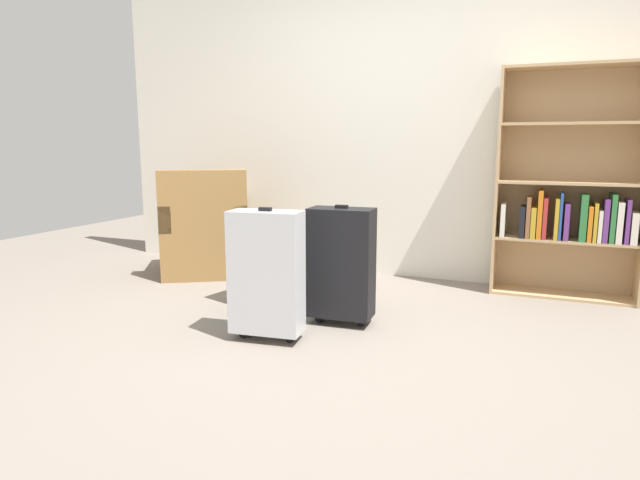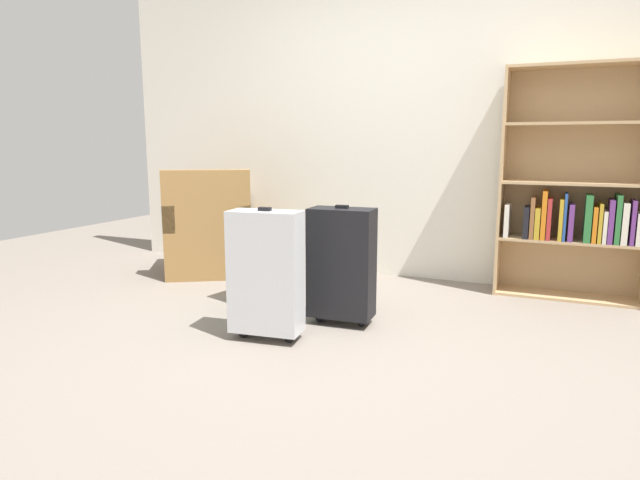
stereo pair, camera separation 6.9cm
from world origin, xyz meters
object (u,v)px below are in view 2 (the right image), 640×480
object	(u,v)px
suitcase_black	(342,263)
suitcase_teal	(263,260)
bookshelf	(575,194)
armchair	(210,237)
mug	(281,271)
suitcase_silver	(266,272)

from	to	relation	value
suitcase_black	suitcase_teal	xyz separation A→B (m)	(-0.63, 0.14, -0.06)
bookshelf	suitcase_black	size ratio (longest dim) A/B	2.21
armchair	mug	xyz separation A→B (m)	(0.62, 0.12, -0.27)
mug	suitcase_teal	size ratio (longest dim) A/B	0.19
bookshelf	suitcase_silver	xyz separation A→B (m)	(-1.59, -1.66, -0.36)
armchair	suitcase_silver	distance (m)	1.76
armchair	suitcase_teal	world-z (taller)	armchair
bookshelf	suitcase_teal	xyz separation A→B (m)	(-1.93, -1.09, -0.43)
mug	suitcase_black	distance (m)	1.35
armchair	suitcase_teal	distance (m)	1.12
bookshelf	suitcase_teal	distance (m)	2.26
mug	suitcase_teal	xyz separation A→B (m)	(0.28, -0.80, 0.27)
bookshelf	mug	xyz separation A→B (m)	(-2.21, -0.29, -0.70)
suitcase_black	suitcase_teal	world-z (taller)	suitcase_black
bookshelf	mug	bearing A→B (deg)	-172.63
bookshelf	armchair	size ratio (longest dim) A/B	1.71
armchair	suitcase_silver	xyz separation A→B (m)	(1.24, -1.25, 0.08)
suitcase_black	armchair	bearing A→B (deg)	151.92
suitcase_teal	bookshelf	bearing A→B (deg)	29.35
bookshelf	suitcase_silver	world-z (taller)	bookshelf
suitcase_silver	suitcase_teal	size ratio (longest dim) A/B	1.24
suitcase_silver	suitcase_teal	world-z (taller)	suitcase_silver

